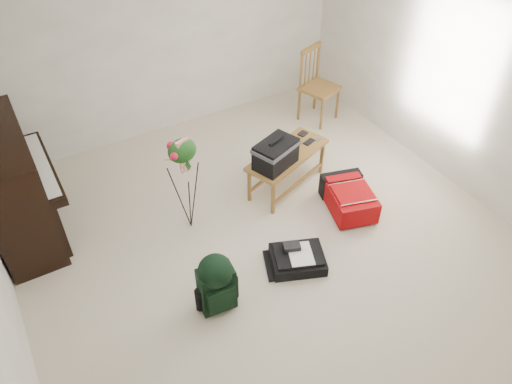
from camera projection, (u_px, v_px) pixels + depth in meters
floor at (274, 248)px, 5.33m from camera, size 5.00×5.50×0.01m
ceiling at (281, 19)px, 3.69m from camera, size 5.00×5.50×0.01m
wall_back at (162, 42)px, 6.30m from camera, size 5.00×0.04×2.50m
wall_right at (471, 86)px, 5.45m from camera, size 0.04×5.50×2.50m
piano at (14, 188)px, 5.16m from camera, size 0.71×1.50×1.25m
bench at (275, 152)px, 5.65m from camera, size 1.17×0.78×0.84m
dining_chair at (318, 86)px, 6.94m from camera, size 0.58×0.58×1.05m
red_suitcase at (346, 195)px, 5.74m from camera, size 0.63×0.80×0.30m
black_duffel at (297, 258)px, 5.11m from camera, size 0.66×0.60×0.23m
green_backpack at (216, 281)px, 4.54m from camera, size 0.35×0.32×0.66m
flower_stand at (186, 186)px, 5.20m from camera, size 0.48×0.48×1.21m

